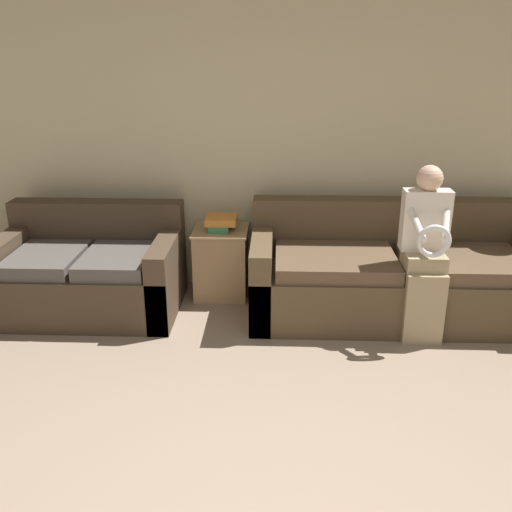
{
  "coord_description": "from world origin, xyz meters",
  "views": [
    {
      "loc": [
        -0.02,
        -1.62,
        2.0
      ],
      "look_at": [
        -0.15,
        1.87,
        0.71
      ],
      "focal_mm": 40.0,
      "sensor_mm": 36.0,
      "label": 1
    }
  ],
  "objects": [
    {
      "name": "book_stack",
      "position": [
        -0.48,
        2.87,
        0.64
      ],
      "size": [
        0.25,
        0.29,
        0.11
      ],
      "color": "#3D8451",
      "rests_on": "side_shelf"
    },
    {
      "name": "couch_side",
      "position": [
        -1.51,
        2.55,
        0.3
      ],
      "size": [
        1.42,
        0.91,
        0.81
      ],
      "color": "#473828",
      "rests_on": "ground_plane"
    },
    {
      "name": "child_left_seated",
      "position": [
        1.03,
        2.19,
        0.68
      ],
      "size": [
        0.33,
        0.38,
        1.24
      ],
      "color": "tan",
      "rests_on": "ground_plane"
    },
    {
      "name": "side_shelf",
      "position": [
        -0.48,
        2.86,
        0.3
      ],
      "size": [
        0.45,
        0.46,
        0.58
      ],
      "color": "tan",
      "rests_on": "ground_plane"
    },
    {
      "name": "wall_back",
      "position": [
        0.0,
        3.14,
        1.27
      ],
      "size": [
        7.14,
        0.06,
        2.55
      ],
      "color": "beige",
      "rests_on": "ground_plane"
    },
    {
      "name": "couch_main",
      "position": [
        0.91,
        2.58,
        0.31
      ],
      "size": [
        2.24,
        0.95,
        0.84
      ],
      "color": "brown",
      "rests_on": "ground_plane"
    }
  ]
}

